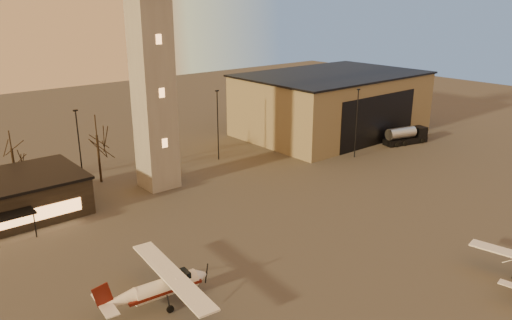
{
  "coord_description": "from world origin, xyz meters",
  "views": [
    {
      "loc": [
        -28.07,
        -22.53,
        22.33
      ],
      "look_at": [
        1.57,
        13.0,
        7.29
      ],
      "focal_mm": 35.0,
      "sensor_mm": 36.0,
      "label": 1
    }
  ],
  "objects_px": {
    "fuel_truck": "(405,137)",
    "hangar": "(332,103)",
    "cessna_rear": "(168,289)",
    "control_tower": "(151,53)"
  },
  "relations": [
    {
      "from": "control_tower",
      "to": "fuel_truck",
      "type": "bearing_deg",
      "value": -12.06
    },
    {
      "from": "control_tower",
      "to": "cessna_rear",
      "type": "height_order",
      "value": "control_tower"
    },
    {
      "from": "fuel_truck",
      "to": "hangar",
      "type": "bearing_deg",
      "value": 121.49
    },
    {
      "from": "control_tower",
      "to": "fuel_truck",
      "type": "relative_size",
      "value": 4.18
    },
    {
      "from": "control_tower",
      "to": "fuel_truck",
      "type": "xyz_separation_m",
      "value": [
        39.97,
        -8.54,
        -15.22
      ]
    },
    {
      "from": "cessna_rear",
      "to": "hangar",
      "type": "bearing_deg",
      "value": 34.67
    },
    {
      "from": "control_tower",
      "to": "cessna_rear",
      "type": "bearing_deg",
      "value": -117.84
    },
    {
      "from": "cessna_rear",
      "to": "fuel_truck",
      "type": "distance_m",
      "value": 53.83
    },
    {
      "from": "hangar",
      "to": "cessna_rear",
      "type": "bearing_deg",
      "value": -150.95
    },
    {
      "from": "control_tower",
      "to": "cessna_rear",
      "type": "distance_m",
      "value": 29.8
    }
  ]
}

